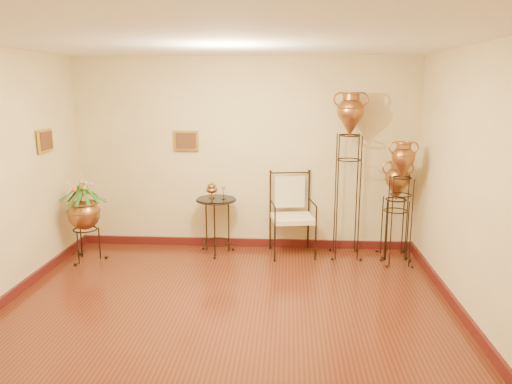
# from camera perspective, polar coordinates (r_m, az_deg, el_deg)

# --- Properties ---
(ground) EXTENTS (5.00, 5.00, 0.00)m
(ground) POSITION_cam_1_polar(r_m,az_deg,el_deg) (5.33, -3.73, -14.61)
(ground) COLOR #582314
(ground) RESTS_ON ground
(room_shell) EXTENTS (5.02, 5.02, 2.81)m
(room_shell) POSITION_cam_1_polar(r_m,az_deg,el_deg) (4.82, -4.07, 4.17)
(room_shell) COLOR beige
(room_shell) RESTS_ON ground
(amphora_tall) EXTENTS (0.57, 0.57, 2.33)m
(amphora_tall) POSITION_cam_1_polar(r_m,az_deg,el_deg) (7.02, 10.48, 2.05)
(amphora_tall) COLOR black
(amphora_tall) RESTS_ON ground
(amphora_mid) EXTENTS (0.49, 0.49, 1.70)m
(amphora_mid) POSITION_cam_1_polar(r_m,az_deg,el_deg) (6.94, 16.18, -1.16)
(amphora_mid) COLOR black
(amphora_mid) RESTS_ON ground
(amphora_short) EXTENTS (0.49, 0.49, 1.40)m
(amphora_short) POSITION_cam_1_polar(r_m,az_deg,el_deg) (7.23, 15.66, -1.92)
(amphora_short) COLOR black
(amphora_short) RESTS_ON ground
(planter_urn) EXTENTS (0.87, 0.87, 1.28)m
(planter_urn) POSITION_cam_1_polar(r_m,az_deg,el_deg) (7.24, -19.08, -1.97)
(planter_urn) COLOR black
(planter_urn) RESTS_ON ground
(armchair) EXTENTS (0.75, 0.71, 1.18)m
(armchair) POSITION_cam_1_polar(r_m,az_deg,el_deg) (7.10, 4.19, -2.64)
(armchair) COLOR black
(armchair) RESTS_ON ground
(side_table) EXTENTS (0.63, 0.63, 1.03)m
(side_table) POSITION_cam_1_polar(r_m,az_deg,el_deg) (7.22, -4.54, -3.75)
(side_table) COLOR black
(side_table) RESTS_ON ground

